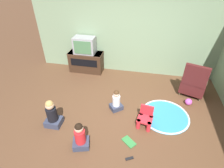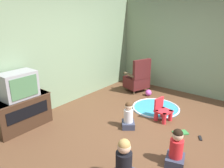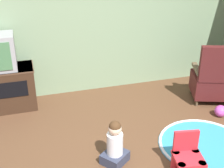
{
  "view_description": "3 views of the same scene",
  "coord_description": "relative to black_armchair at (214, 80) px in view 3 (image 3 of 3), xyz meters",
  "views": [
    {
      "loc": [
        0.43,
        -2.8,
        2.9
      ],
      "look_at": [
        -0.23,
        0.43,
        0.64
      ],
      "focal_mm": 28.0,
      "sensor_mm": 36.0,
      "label": 1
    },
    {
      "loc": [
        -3.32,
        -1.8,
        2.22
      ],
      "look_at": [
        -0.28,
        0.59,
        0.9
      ],
      "focal_mm": 35.0,
      "sensor_mm": 36.0,
      "label": 2
    },
    {
      "loc": [
        -0.94,
        -2.38,
        2.37
      ],
      "look_at": [
        -0.06,
        0.59,
        0.86
      ],
      "focal_mm": 50.0,
      "sensor_mm": 36.0,
      "label": 3
    }
  ],
  "objects": [
    {
      "name": "child_watching_right",
      "position": [
        -1.85,
        -0.95,
        -0.13
      ],
      "size": [
        0.37,
        0.36,
        0.54
      ],
      "rotation": [
        0.0,
        0.0,
        0.67
      ],
      "color": "#33384C",
      "rests_on": "ground_plane"
    },
    {
      "name": "black_armchair",
      "position": [
        0.0,
        0.0,
        0.0
      ],
      "size": [
        0.73,
        0.69,
        0.95
      ],
      "rotation": [
        0.0,
        0.0,
        2.81
      ],
      "color": "brown",
      "rests_on": "ground_plane"
    },
    {
      "name": "wall_back",
      "position": [
        -1.94,
        0.99,
        0.95
      ],
      "size": [
        5.61,
        0.12,
        2.62
      ],
      "color": "gray",
      "rests_on": "ground_plane"
    },
    {
      "name": "yellow_kid_chair",
      "position": [
        -1.16,
        -1.34,
        -0.18
      ],
      "size": [
        0.35,
        0.34,
        0.47
      ],
      "rotation": [
        0.0,
        0.0,
        -0.17
      ],
      "color": "red",
      "rests_on": "ground_plane"
    },
    {
      "name": "toy_ball",
      "position": [
        -0.12,
        -0.43,
        -0.28
      ],
      "size": [
        0.17,
        0.17,
        0.17
      ],
      "color": "#CC4CB2",
      "rests_on": "ground_plane"
    },
    {
      "name": "play_mat",
      "position": [
        -0.71,
        -0.96,
        -0.35
      ],
      "size": [
        1.12,
        1.12,
        0.04
      ],
      "color": "teal",
      "rests_on": "ground_plane"
    }
  ]
}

